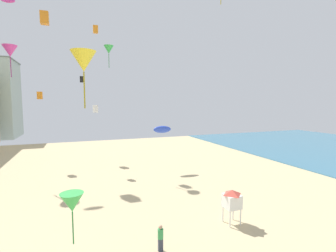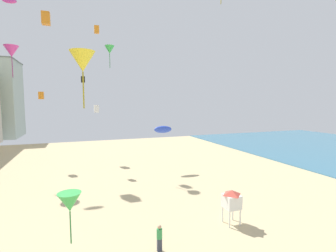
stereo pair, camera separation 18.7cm
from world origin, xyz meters
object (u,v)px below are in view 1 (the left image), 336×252
at_px(lifeguard_stand, 232,199).
at_px(kite_green_delta, 109,50).
at_px(kite_flyer, 160,237).
at_px(kite_orange_box, 95,29).
at_px(kite_white_box, 95,109).
at_px(kite_blue_parafoil, 162,129).
at_px(kite_orange_box_2, 44,18).
at_px(kite_yellow_delta_2, 83,61).
at_px(kite_orange_box_3, 40,95).
at_px(kite_green_delta_2, 72,203).
at_px(kite_magenta_parafoil, 8,0).
at_px(kite_magenta_delta, 10,51).
at_px(kite_black_box, 82,79).

height_order(lifeguard_stand, kite_green_delta, kite_green_delta).
height_order(kite_flyer, kite_orange_box, kite_orange_box).
height_order(kite_white_box, kite_green_delta, kite_green_delta).
distance_m(kite_white_box, kite_blue_parafoil, 11.81).
bearing_deg(kite_orange_box, kite_green_delta, -72.74).
xyz_separation_m(kite_orange_box_2, kite_yellow_delta_2, (3.87, -21.93, -8.71)).
distance_m(kite_green_delta, kite_orange_box_3, 11.94).
bearing_deg(kite_green_delta_2, kite_blue_parafoil, 61.95).
distance_m(lifeguard_stand, kite_blue_parafoil, 16.10).
height_order(kite_flyer, kite_green_delta_2, kite_green_delta_2).
bearing_deg(kite_green_delta, kite_flyer, -89.33).
height_order(kite_white_box, kite_blue_parafoil, kite_white_box).
height_order(kite_orange_box_2, kite_orange_box_3, kite_orange_box_2).
bearing_deg(lifeguard_stand, kite_green_delta, 117.34).
relative_size(kite_magenta_parafoil, kite_green_delta_2, 0.79).
xyz_separation_m(lifeguard_stand, kite_yellow_delta_2, (-10.03, -0.12, 9.32)).
relative_size(kite_orange_box_2, kite_yellow_delta_2, 0.50).
bearing_deg(kite_white_box, kite_green_delta_2, -96.06).
bearing_deg(kite_white_box, kite_blue_parafoil, -47.31).
bearing_deg(kite_magenta_delta, kite_white_box, 25.65).
bearing_deg(kite_white_box, kite_orange_box_3, -178.07).
xyz_separation_m(kite_orange_box_2, kite_orange_box_3, (-1.23, 2.09, -9.93)).
relative_size(kite_blue_parafoil, kite_green_delta, 0.85).
bearing_deg(kite_yellow_delta_2, lifeguard_stand, 0.66).
distance_m(kite_flyer, kite_yellow_delta_2, 11.07).
height_order(kite_white_box, kite_orange_box, kite_orange_box).
height_order(lifeguard_stand, kite_orange_box, kite_orange_box).
height_order(kite_orange_box_2, kite_green_delta_2, kite_orange_box_2).
distance_m(kite_orange_box, kite_yellow_delta_2, 24.17).
relative_size(kite_flyer, kite_green_delta_2, 0.80).
bearing_deg(kite_blue_parafoil, kite_green_delta_2, -118.05).
distance_m(kite_flyer, kite_orange_box_3, 28.35).
bearing_deg(lifeguard_stand, kite_yellow_delta_2, -170.70).
bearing_deg(kite_black_box, kite_green_delta_2, -92.61).
height_order(kite_magenta_parafoil, kite_green_delta_2, kite_magenta_parafoil).
xyz_separation_m(kite_white_box, kite_orange_box, (0.20, -1.66, 11.29)).
bearing_deg(kite_yellow_delta_2, kite_magenta_delta, 110.91).
height_order(lifeguard_stand, kite_black_box, kite_black_box).
height_order(lifeguard_stand, kite_orange_box_2, kite_orange_box_2).
bearing_deg(kite_green_delta, kite_orange_box, 107.26).
height_order(kite_magenta_delta, kite_orange_box_3, kite_magenta_delta).
bearing_deg(kite_green_delta, kite_blue_parafoil, -23.60).
bearing_deg(kite_black_box, kite_green_delta, -40.80).
bearing_deg(kite_magenta_parafoil, kite_blue_parafoil, -19.35).
relative_size(kite_white_box, kite_orange_box_2, 0.72).
relative_size(kite_magenta_delta, kite_orange_box_2, 2.34).
bearing_deg(lifeguard_stand, kite_orange_box, 117.08).
bearing_deg(kite_magenta_parafoil, kite_flyer, -62.99).
bearing_deg(kite_green_delta_2, kite_white_box, 83.94).
bearing_deg(kite_orange_box_2, kite_magenta_delta, -146.75).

